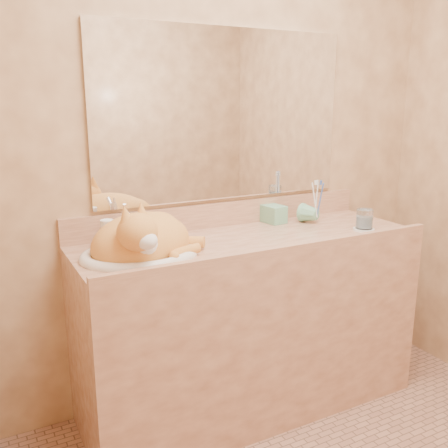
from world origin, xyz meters
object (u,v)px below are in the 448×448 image
cat (143,237)px  soap_dispenser (282,205)px  vanity_counter (250,324)px  sink_basin (140,238)px  water_glass (364,219)px  toothbrush_cup (317,215)px

cat → soap_dispenser: 0.80m
vanity_counter → sink_basin: (-0.53, -0.02, 0.50)m
sink_basin → water_glass: size_ratio=5.09×
cat → water_glass: cat is taller
sink_basin → soap_dispenser: bearing=9.0°
sink_basin → cat: cat is taller
sink_basin → soap_dispenser: size_ratio=2.36×
vanity_counter → cat: size_ratio=3.58×
soap_dispenser → cat: bearing=-175.8°
vanity_counter → toothbrush_cup: bearing=9.5°
sink_basin → toothbrush_cup: 0.97m
cat → water_glass: (1.07, -0.11, -0.02)m
cat → soap_dispenser: soap_dispenser is taller
cat → toothbrush_cup: cat is taller
sink_basin → soap_dispenser: soap_dispenser is taller
soap_dispenser → toothbrush_cup: (0.17, -0.07, -0.05)m
toothbrush_cup → water_glass: size_ratio=1.06×
sink_basin → cat: 0.01m
toothbrush_cup → cat: bearing=-174.3°
water_glass → vanity_counter: bearing=166.3°
soap_dispenser → toothbrush_cup: bearing=-30.7°
vanity_counter → soap_dispenser: 0.60m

